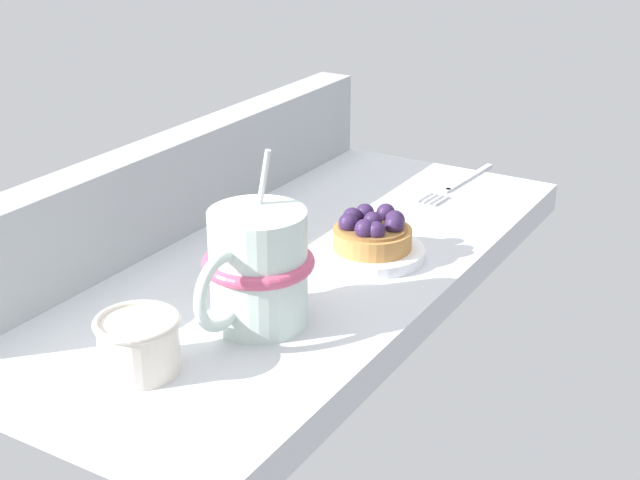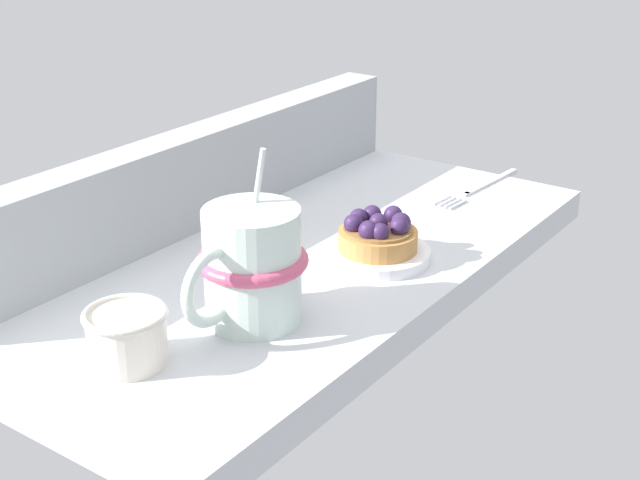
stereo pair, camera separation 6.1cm
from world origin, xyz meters
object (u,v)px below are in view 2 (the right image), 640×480
object	(u,v)px
raspberry_tart	(378,234)
coffee_mug	(250,266)
sugar_bowl	(127,335)
dessert_plate	(377,254)
dessert_fork	(479,187)

from	to	relation	value
raspberry_tart	coffee_mug	xyz separation A→B (cm)	(-17.09, 1.94, 2.42)
coffee_mug	sugar_bowl	distance (cm)	11.89
dessert_plate	dessert_fork	world-z (taller)	dessert_plate
dessert_plate	coffee_mug	distance (cm)	17.80
coffee_mug	sugar_bowl	bearing A→B (deg)	162.70
coffee_mug	sugar_bowl	world-z (taller)	coffee_mug
coffee_mug	raspberry_tart	bearing A→B (deg)	-6.49
raspberry_tart	coffee_mug	world-z (taller)	coffee_mug
dessert_plate	raspberry_tart	xyz separation A→B (cm)	(0.01, -0.00, 2.22)
dessert_plate	sugar_bowl	size ratio (longest dim) A/B	1.56
sugar_bowl	raspberry_tart	bearing A→B (deg)	-10.84
raspberry_tart	dessert_plate	bearing A→B (deg)	166.32
dessert_fork	coffee_mug	bearing A→B (deg)	178.67
dessert_plate	raspberry_tart	size ratio (longest dim) A/B	1.34
dessert_plate	dessert_fork	size ratio (longest dim) A/B	0.61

